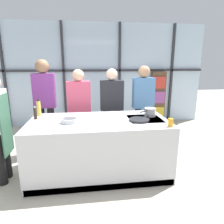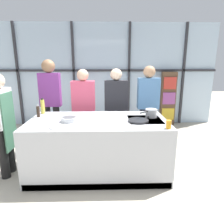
% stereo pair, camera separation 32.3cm
% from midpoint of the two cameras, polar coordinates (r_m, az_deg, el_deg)
% --- Properties ---
extents(ground_plane, '(18.00, 18.00, 0.00)m').
position_cam_midpoint_polar(ground_plane, '(3.50, -1.02, -16.26)').
color(ground_plane, '#BCB29E').
extents(back_window_wall, '(6.40, 0.10, 2.80)m').
position_cam_midpoint_polar(back_window_wall, '(5.70, -1.35, 10.46)').
color(back_window_wall, silver).
rests_on(back_window_wall, ground_plane).
extents(bookshelf, '(0.41, 0.19, 1.51)m').
position_cam_midpoint_polar(bookshelf, '(5.91, 17.23, 3.60)').
color(bookshelf, brown).
rests_on(bookshelf, ground_plane).
extents(demo_island, '(2.17, 1.10, 0.88)m').
position_cam_midpoint_polar(demo_island, '(3.30, -1.03, -9.66)').
color(demo_island, silver).
rests_on(demo_island, ground_plane).
extents(chef, '(0.23, 0.43, 1.62)m').
position_cam_midpoint_polar(chef, '(3.38, -26.50, -2.08)').
color(chef, black).
rests_on(chef, ground_plane).
extents(spectator_far_left, '(0.41, 0.25, 1.82)m').
position_cam_midpoint_polar(spectator_far_left, '(4.11, -15.00, 3.76)').
color(spectator_far_left, black).
rests_on(spectator_far_left, ground_plane).
extents(spectator_center_left, '(0.46, 0.23, 1.64)m').
position_cam_midpoint_polar(spectator_center_left, '(4.04, -5.84, 1.90)').
color(spectator_center_left, '#47382D').
rests_on(spectator_center_left, ground_plane).
extents(spectator_center_right, '(0.46, 0.23, 1.65)m').
position_cam_midpoint_polar(spectator_center_right, '(4.04, 3.42, 2.05)').
color(spectator_center_right, '#232838').
rests_on(spectator_center_right, ground_plane).
extents(spectator_far_right, '(0.43, 0.24, 1.70)m').
position_cam_midpoint_polar(spectator_far_right, '(4.14, 12.46, 2.67)').
color(spectator_far_right, '#232838').
rests_on(spectator_far_right, ground_plane).
extents(frying_pan, '(0.46, 0.44, 0.04)m').
position_cam_midpoint_polar(frying_pan, '(3.10, 10.63, -2.45)').
color(frying_pan, '#232326').
rests_on(frying_pan, demo_island).
extents(saucepan, '(0.31, 0.26, 0.14)m').
position_cam_midpoint_polar(saucepan, '(3.37, 13.84, -0.30)').
color(saucepan, silver).
rests_on(saucepan, demo_island).
extents(white_plate, '(0.25, 0.25, 0.01)m').
position_cam_midpoint_polar(white_plate, '(2.84, -11.94, -4.27)').
color(white_plate, white).
rests_on(white_plate, demo_island).
extents(mixing_bowl, '(0.25, 0.25, 0.07)m').
position_cam_midpoint_polar(mixing_bowl, '(3.10, -9.24, -2.04)').
color(mixing_bowl, silver).
rests_on(mixing_bowl, demo_island).
extents(oil_bottle, '(0.07, 0.07, 0.27)m').
position_cam_midpoint_polar(oil_bottle, '(3.65, -16.85, 1.49)').
color(oil_bottle, '#E0CC4C').
rests_on(oil_bottle, demo_island).
extents(pepper_grinder, '(0.05, 0.05, 0.21)m').
position_cam_midpoint_polar(pepper_grinder, '(3.45, -17.90, 0.15)').
color(pepper_grinder, '#332319').
rests_on(pepper_grinder, demo_island).
extents(juice_glass_near, '(0.07, 0.07, 0.12)m').
position_cam_midpoint_polar(juice_glass_near, '(2.88, 19.01, -3.41)').
color(juice_glass_near, orange).
rests_on(juice_glass_near, demo_island).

